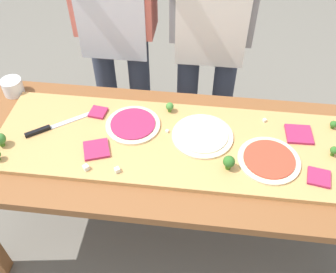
# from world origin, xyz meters

# --- Properties ---
(ground_plane) EXTENTS (8.00, 8.00, 0.00)m
(ground_plane) POSITION_xyz_m (0.00, 0.00, 0.00)
(ground_plane) COLOR #6B665B
(prep_table) EXTENTS (1.87, 0.71, 0.74)m
(prep_table) POSITION_xyz_m (0.00, 0.00, 0.65)
(prep_table) COLOR brown
(prep_table) RESTS_ON ground
(cutting_board) EXTENTS (1.60, 0.48, 0.02)m
(cutting_board) POSITION_xyz_m (0.03, 0.01, 0.75)
(cutting_board) COLOR tan
(cutting_board) RESTS_ON prep_table
(chefs_knife) EXTENTS (0.26, 0.20, 0.02)m
(chefs_knife) POSITION_xyz_m (-0.55, 0.03, 0.77)
(chefs_knife) COLOR #B7BABF
(chefs_knife) RESTS_ON cutting_board
(pizza_whole_cheese_artichoke) EXTENTS (0.26, 0.26, 0.02)m
(pizza_whole_cheese_artichoke) POSITION_xyz_m (0.10, 0.05, 0.77)
(pizza_whole_cheese_artichoke) COLOR beige
(pizza_whole_cheese_artichoke) RESTS_ON cutting_board
(pizza_whole_beet_magenta) EXTENTS (0.24, 0.24, 0.02)m
(pizza_whole_beet_magenta) POSITION_xyz_m (-0.20, 0.08, 0.77)
(pizza_whole_beet_magenta) COLOR beige
(pizza_whole_beet_magenta) RESTS_ON cutting_board
(pizza_whole_tomato_red) EXTENTS (0.25, 0.25, 0.02)m
(pizza_whole_tomato_red) POSITION_xyz_m (0.37, -0.05, 0.77)
(pizza_whole_tomato_red) COLOR beige
(pizza_whole_tomato_red) RESTS_ON cutting_board
(pizza_slice_near_right) EXTENTS (0.13, 0.13, 0.01)m
(pizza_slice_near_right) POSITION_xyz_m (-0.32, -0.08, 0.77)
(pizza_slice_near_right) COLOR #9E234C
(pizza_slice_near_right) RESTS_ON cutting_board
(pizza_slice_near_left) EXTENTS (0.10, 0.10, 0.01)m
(pizza_slice_near_left) POSITION_xyz_m (0.56, -0.12, 0.77)
(pizza_slice_near_left) COLOR #9E234C
(pizza_slice_near_left) RESTS_ON cutting_board
(pizza_slice_far_left) EXTENTS (0.08, 0.08, 0.01)m
(pizza_slice_far_left) POSITION_xyz_m (-0.37, 0.14, 0.77)
(pizza_slice_far_left) COLOR #9E234C
(pizza_slice_far_left) RESTS_ON cutting_board
(pizza_slice_far_right) EXTENTS (0.11, 0.11, 0.01)m
(pizza_slice_far_right) POSITION_xyz_m (0.51, 0.11, 0.77)
(pizza_slice_far_right) COLOR #9E234C
(pizza_slice_far_right) RESTS_ON cutting_board
(broccoli_floret_back_mid) EXTENTS (0.04, 0.04, 0.05)m
(broccoli_floret_back_mid) POSITION_xyz_m (-0.05, 0.20, 0.79)
(broccoli_floret_back_mid) COLOR #487A23
(broccoli_floret_back_mid) RESTS_ON cutting_board
(broccoli_floret_center_left) EXTENTS (0.03, 0.03, 0.05)m
(broccoli_floret_center_left) POSITION_xyz_m (0.63, 0.01, 0.79)
(broccoli_floret_center_left) COLOR #366618
(broccoli_floret_center_left) RESTS_ON cutting_board
(broccoli_floret_front_right) EXTENTS (0.05, 0.05, 0.06)m
(broccoli_floret_front_right) POSITION_xyz_m (0.21, -0.11, 0.80)
(broccoli_floret_front_right) COLOR #366618
(broccoli_floret_front_right) RESTS_ON cutting_board
(broccoli_floret_center_right) EXTENTS (0.05, 0.05, 0.06)m
(broccoli_floret_center_right) POSITION_xyz_m (-0.72, -0.09, 0.80)
(broccoli_floret_center_right) COLOR #3F7220
(broccoli_floret_center_right) RESTS_ON cutting_board
(broccoli_floret_back_left) EXTENTS (0.03, 0.03, 0.04)m
(broccoli_floret_back_left) POSITION_xyz_m (0.66, 0.17, 0.79)
(broccoli_floret_back_left) COLOR #366618
(broccoli_floret_back_left) RESTS_ON cutting_board
(cheese_crumble_a) EXTENTS (0.02, 0.02, 0.01)m
(cheese_crumble_a) POSITION_xyz_m (0.37, 0.18, 0.77)
(cheese_crumble_a) COLOR white
(cheese_crumble_a) RESTS_ON cutting_board
(cheese_crumble_b) EXTENTS (0.03, 0.03, 0.02)m
(cheese_crumble_b) POSITION_xyz_m (-0.21, -0.17, 0.77)
(cheese_crumble_b) COLOR silver
(cheese_crumble_b) RESTS_ON cutting_board
(cheese_crumble_c) EXTENTS (0.02, 0.02, 0.01)m
(cheese_crumble_c) POSITION_xyz_m (-0.05, 0.06, 0.77)
(cheese_crumble_c) COLOR white
(cheese_crumble_c) RESTS_ON cutting_board
(cheese_crumble_d) EXTENTS (0.03, 0.03, 0.02)m
(cheese_crumble_d) POSITION_xyz_m (-0.34, -0.18, 0.78)
(cheese_crumble_d) COLOR white
(cheese_crumble_d) RESTS_ON cutting_board
(flour_cup) EXTENTS (0.10, 0.10, 0.08)m
(flour_cup) POSITION_xyz_m (-0.82, 0.26, 0.78)
(flour_cup) COLOR white
(flour_cup) RESTS_ON prep_table
(cook_left) EXTENTS (0.54, 0.39, 1.67)m
(cook_left) POSITION_xyz_m (-0.38, 0.63, 1.00)
(cook_left) COLOR #333847
(cook_left) RESTS_ON ground
(cook_right) EXTENTS (0.54, 0.39, 1.67)m
(cook_right) POSITION_xyz_m (0.10, 0.63, 1.00)
(cook_right) COLOR #333847
(cook_right) RESTS_ON ground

